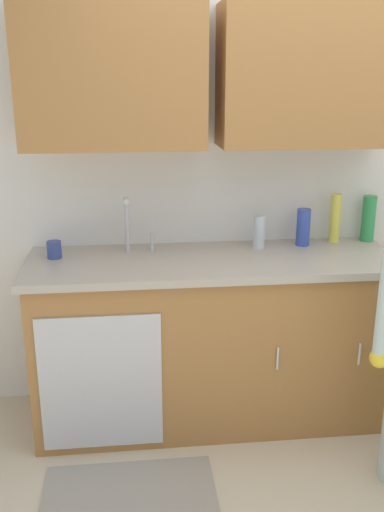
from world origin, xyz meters
TOP-DOWN VIEW (x-y plane):
  - ground_plane at (0.00, 0.00)m, footprint 9.00×9.00m
  - kitchen_wall_with_uppers at (-0.14, 0.99)m, footprint 4.80×0.44m
  - counter_cabinet at (-0.55, 0.70)m, footprint 1.90×0.62m
  - countertop at (-0.55, 0.70)m, footprint 1.96×0.66m
  - sink at (-0.96, 0.71)m, footprint 0.50×0.36m
  - floor_mat at (-1.03, 0.05)m, footprint 0.80×0.50m
  - bottle_dish_liquid at (-0.02, 0.87)m, footprint 0.08×0.08m
  - bottle_water_short at (0.38, 0.92)m, footprint 0.08×0.08m
  - bottle_water_tall at (0.18, 0.92)m, footprint 0.06×0.06m
  - bottle_soap at (-0.28, 0.84)m, footprint 0.06×0.06m
  - cup_by_sink at (-1.38, 0.78)m, footprint 0.08×0.08m

SIDE VIEW (x-z plane):
  - ground_plane at x=0.00m, z-range 0.00..0.00m
  - floor_mat at x=-1.03m, z-range 0.00..0.01m
  - counter_cabinet at x=-0.55m, z-range 0.00..0.90m
  - countertop at x=-0.55m, z-range 0.90..0.94m
  - sink at x=-0.96m, z-range 0.75..1.10m
  - cup_by_sink at x=-1.38m, z-range 0.94..1.03m
  - bottle_soap at x=-0.28m, z-range 0.94..1.12m
  - bottle_dish_liquid at x=-0.02m, z-range 0.94..1.15m
  - bottle_water_short at x=0.38m, z-range 0.94..1.20m
  - bottle_water_tall at x=0.18m, z-range 0.94..1.22m
  - kitchen_wall_with_uppers at x=-0.14m, z-range 0.13..2.83m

